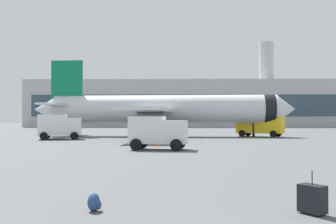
{
  "coord_description": "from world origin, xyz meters",
  "views": [
    {
      "loc": [
        0.01,
        -5.44,
        2.42
      ],
      "look_at": [
        -0.64,
        27.46,
        3.0
      ],
      "focal_mm": 40.46,
      "sensor_mm": 36.0,
      "label": 1
    }
  ],
  "objects_px": {
    "safety_cone_near": "(240,133)",
    "safety_cone_mid": "(161,131)",
    "fuel_truck": "(259,123)",
    "rolling_suitcase": "(312,199)",
    "service_truck": "(60,126)",
    "cargo_van": "(158,131)",
    "airplane_at_gate": "(162,110)",
    "traveller_backpack": "(94,202)",
    "safety_cone_far": "(185,140)",
    "safety_cone_outer": "(158,141)"
  },
  "relations": [
    {
      "from": "safety_cone_mid",
      "to": "safety_cone_outer",
      "type": "distance_m",
      "value": 28.1
    },
    {
      "from": "safety_cone_outer",
      "to": "traveller_backpack",
      "type": "height_order",
      "value": "safety_cone_outer"
    },
    {
      "from": "service_truck",
      "to": "safety_cone_mid",
      "type": "bearing_deg",
      "value": 58.26
    },
    {
      "from": "rolling_suitcase",
      "to": "service_truck",
      "type": "bearing_deg",
      "value": 116.46
    },
    {
      "from": "cargo_van",
      "to": "safety_cone_far",
      "type": "bearing_deg",
      "value": 72.69
    },
    {
      "from": "service_truck",
      "to": "safety_cone_outer",
      "type": "bearing_deg",
      "value": -39.86
    },
    {
      "from": "cargo_van",
      "to": "traveller_backpack",
      "type": "distance_m",
      "value": 19.62
    },
    {
      "from": "safety_cone_far",
      "to": "safety_cone_outer",
      "type": "height_order",
      "value": "safety_cone_outer"
    },
    {
      "from": "safety_cone_near",
      "to": "safety_cone_far",
      "type": "distance_m",
      "value": 19.49
    },
    {
      "from": "safety_cone_near",
      "to": "rolling_suitcase",
      "type": "xyz_separation_m",
      "value": [
        -5.79,
        -44.98,
        0.09
      ]
    },
    {
      "from": "safety_cone_mid",
      "to": "fuel_truck",
      "type": "bearing_deg",
      "value": -38.64
    },
    {
      "from": "cargo_van",
      "to": "safety_cone_outer",
      "type": "height_order",
      "value": "cargo_van"
    },
    {
      "from": "rolling_suitcase",
      "to": "traveller_backpack",
      "type": "height_order",
      "value": "rolling_suitcase"
    },
    {
      "from": "fuel_truck",
      "to": "safety_cone_mid",
      "type": "height_order",
      "value": "fuel_truck"
    },
    {
      "from": "safety_cone_outer",
      "to": "rolling_suitcase",
      "type": "distance_m",
      "value": 24.74
    },
    {
      "from": "service_truck",
      "to": "rolling_suitcase",
      "type": "height_order",
      "value": "service_truck"
    },
    {
      "from": "safety_cone_mid",
      "to": "traveller_backpack",
      "type": "distance_m",
      "value": 52.14
    },
    {
      "from": "safety_cone_mid",
      "to": "traveller_backpack",
      "type": "xyz_separation_m",
      "value": [
        0.27,
        -52.13,
        -0.11
      ]
    },
    {
      "from": "safety_cone_far",
      "to": "fuel_truck",
      "type": "bearing_deg",
      "value": 53.69
    },
    {
      "from": "fuel_truck",
      "to": "rolling_suitcase",
      "type": "bearing_deg",
      "value": -100.69
    },
    {
      "from": "fuel_truck",
      "to": "safety_cone_outer",
      "type": "distance_m",
      "value": 21.49
    },
    {
      "from": "service_truck",
      "to": "rolling_suitcase",
      "type": "relative_size",
      "value": 4.68
    },
    {
      "from": "cargo_van",
      "to": "safety_cone_near",
      "type": "height_order",
      "value": "cargo_van"
    },
    {
      "from": "cargo_van",
      "to": "safety_cone_mid",
      "type": "bearing_deg",
      "value": 91.73
    },
    {
      "from": "safety_cone_near",
      "to": "safety_cone_outer",
      "type": "relative_size",
      "value": 0.77
    },
    {
      "from": "safety_cone_far",
      "to": "safety_cone_outer",
      "type": "relative_size",
      "value": 0.97
    },
    {
      "from": "fuel_truck",
      "to": "safety_cone_outer",
      "type": "xyz_separation_m",
      "value": [
        -12.86,
        -17.16,
        -1.38
      ]
    },
    {
      "from": "safety_cone_near",
      "to": "safety_cone_mid",
      "type": "bearing_deg",
      "value": 147.83
    },
    {
      "from": "rolling_suitcase",
      "to": "airplane_at_gate",
      "type": "bearing_deg",
      "value": 97.31
    },
    {
      "from": "safety_cone_near",
      "to": "safety_cone_mid",
      "type": "relative_size",
      "value": 0.87
    },
    {
      "from": "fuel_truck",
      "to": "airplane_at_gate",
      "type": "bearing_deg",
      "value": 179.36
    },
    {
      "from": "airplane_at_gate",
      "to": "cargo_van",
      "type": "height_order",
      "value": "airplane_at_gate"
    },
    {
      "from": "safety_cone_mid",
      "to": "traveller_backpack",
      "type": "height_order",
      "value": "safety_cone_mid"
    },
    {
      "from": "rolling_suitcase",
      "to": "fuel_truck",
      "type": "bearing_deg",
      "value": 79.31
    },
    {
      "from": "safety_cone_near",
      "to": "safety_cone_outer",
      "type": "height_order",
      "value": "safety_cone_outer"
    },
    {
      "from": "fuel_truck",
      "to": "safety_cone_near",
      "type": "distance_m",
      "value": 4.39
    },
    {
      "from": "rolling_suitcase",
      "to": "traveller_backpack",
      "type": "distance_m",
      "value": 5.59
    },
    {
      "from": "airplane_at_gate",
      "to": "fuel_truck",
      "type": "distance_m",
      "value": 13.28
    },
    {
      "from": "safety_cone_near",
      "to": "airplane_at_gate",
      "type": "bearing_deg",
      "value": -162.73
    },
    {
      "from": "airplane_at_gate",
      "to": "rolling_suitcase",
      "type": "bearing_deg",
      "value": -82.69
    },
    {
      "from": "fuel_truck",
      "to": "safety_cone_far",
      "type": "distance_m",
      "value": 17.48
    },
    {
      "from": "safety_cone_far",
      "to": "traveller_backpack",
      "type": "distance_m",
      "value": 27.35
    },
    {
      "from": "cargo_van",
      "to": "traveller_backpack",
      "type": "bearing_deg",
      "value": -92.1
    },
    {
      "from": "airplane_at_gate",
      "to": "rolling_suitcase",
      "type": "xyz_separation_m",
      "value": [
        5.33,
        -41.52,
        -3.27
      ]
    },
    {
      "from": "fuel_truck",
      "to": "safety_cone_mid",
      "type": "relative_size",
      "value": 9.09
    },
    {
      "from": "airplane_at_gate",
      "to": "safety_cone_near",
      "type": "relative_size",
      "value": 58.05
    },
    {
      "from": "service_truck",
      "to": "fuel_truck",
      "type": "xyz_separation_m",
      "value": [
        24.85,
        7.15,
        0.16
      ]
    },
    {
      "from": "safety_cone_mid",
      "to": "safety_cone_far",
      "type": "distance_m",
      "value": 25.19
    },
    {
      "from": "service_truck",
      "to": "safety_cone_outer",
      "type": "relative_size",
      "value": 6.48
    },
    {
      "from": "fuel_truck",
      "to": "safety_cone_near",
      "type": "height_order",
      "value": "fuel_truck"
    }
  ]
}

